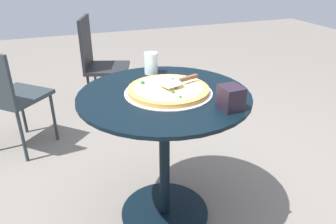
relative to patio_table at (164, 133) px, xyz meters
name	(u,v)px	position (x,y,z in m)	size (l,w,h in m)	color
ground_plane	(165,212)	(0.00, 0.00, -0.53)	(10.00, 10.00, 0.00)	#6B655D
patio_table	(164,133)	(0.00, 0.00, 0.00)	(0.84, 0.84, 0.76)	black
pizza_on_tray	(168,90)	(0.00, -0.02, 0.24)	(0.43, 0.43, 0.05)	silver
pizza_server	(181,81)	(0.00, -0.09, 0.28)	(0.11, 0.22, 0.02)	silver
drinking_cup	(151,63)	(0.30, -0.03, 0.28)	(0.08, 0.08, 0.12)	silver
napkin_dispenser	(231,98)	(-0.26, -0.21, 0.28)	(0.10, 0.09, 0.10)	black
patio_chair_near	(7,93)	(1.03, 0.82, -0.06)	(0.55, 0.55, 0.80)	#272F33
patio_chair_far	(99,60)	(1.52, 0.09, -0.03)	(0.47, 0.47, 0.88)	black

